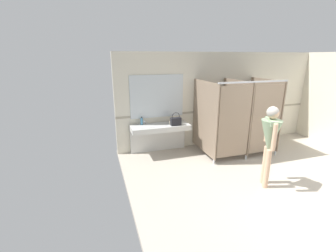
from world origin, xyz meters
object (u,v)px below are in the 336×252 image
object	(u,v)px
soap_dispenser	(142,121)
paper_cup	(171,123)
person_standing	(270,137)
handbag	(176,121)

from	to	relation	value
soap_dispenser	paper_cup	xyz separation A→B (m)	(0.76, -0.22, -0.05)
person_standing	soap_dispenser	world-z (taller)	person_standing
handbag	paper_cup	world-z (taller)	handbag
soap_dispenser	person_standing	bearing A→B (deg)	-48.89
handbag	person_standing	bearing A→B (deg)	-59.37
person_standing	paper_cup	xyz separation A→B (m)	(-1.37, 2.22, -0.19)
handbag	soap_dispenser	world-z (taller)	handbag
person_standing	soap_dispenser	bearing A→B (deg)	131.11
paper_cup	handbag	bearing A→B (deg)	-41.27
paper_cup	soap_dispenser	bearing A→B (deg)	163.75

